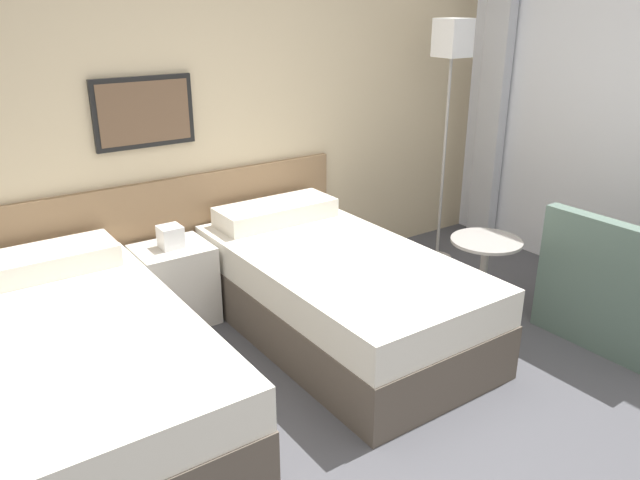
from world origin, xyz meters
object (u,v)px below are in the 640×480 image
Objects in this scene: bed_near_window at (337,292)px; armchair at (623,296)px; floor_lamp at (451,63)px; bed_near_door at (84,371)px; nightstand at (175,283)px; side_table at (484,262)px.

armchair reaches higher than bed_near_window.
bed_near_door is at bearing -170.20° from floor_lamp.
floor_lamp reaches higher than bed_near_window.
nightstand is (-0.78, 0.73, -0.01)m from bed_near_window.
bed_near_door is at bearing 70.13° from armchair.
nightstand is at bearing 136.95° from bed_near_window.
bed_near_window reaches higher than side_table.
side_table is 0.86m from armchair.
floor_lamp is at bearing 62.52° from side_table.
armchair reaches higher than nightstand.
floor_lamp is 2.26× the size of armchair.
side_table is at bearing -19.94° from bed_near_window.
nightstand reaches higher than side_table.
bed_near_window is at bearing 160.06° from side_table.
nightstand is at bearing 43.05° from bed_near_door.
bed_near_window is 1.79m from armchair.
armchair is (0.50, -0.70, -0.10)m from side_table.
bed_near_window is 1.02m from side_table.
floor_lamp is 1.54m from side_table.
bed_near_door is at bearing 180.00° from bed_near_window.
bed_near_door and bed_near_window have the same top height.
side_table is (0.96, -0.35, 0.09)m from bed_near_window.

